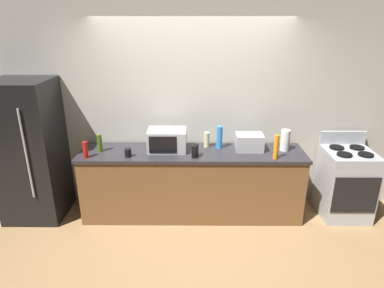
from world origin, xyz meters
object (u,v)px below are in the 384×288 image
Objects in this scene: microwave at (167,140)px; mug_black at (128,153)px; bottle_olive_oil at (100,143)px; refrigerator at (30,151)px; bottle_spray_cleaner at (220,137)px; bottle_dish_soap at (276,147)px; stove_range at (345,183)px; paper_towel_roll at (285,140)px; cordless_phone at (195,151)px; toaster_oven at (249,142)px; bottle_hot_sauce at (85,150)px; bottle_hand_soap at (207,140)px.

microwave is 0.52m from mug_black.
microwave is at bearing 3.75° from bottle_olive_oil.
refrigerator reaches higher than bottle_spray_cleaner.
bottle_olive_oil is at bearing -176.25° from microwave.
stove_range is at bearing 12.78° from bottle_dish_soap.
paper_towel_roll is 1.16m from cordless_phone.
toaster_oven is (1.04, 0.01, -0.03)m from microwave.
bottle_hot_sauce is 0.51m from mug_black.
toaster_oven is 0.38m from bottle_spray_cleaner.
refrigerator is 8.92× the size of bottle_hot_sauce.
microwave reaches higher than bottle_hand_soap.
refrigerator is at bearing -178.76° from toaster_oven.
stove_range is 1.90m from bottle_hand_soap.
mug_black is (0.38, -0.17, -0.06)m from bottle_olive_oil.
bottle_hand_soap is (-1.81, 0.17, 0.54)m from stove_range.
bottle_dish_soap is (0.96, -0.05, 0.07)m from cordless_phone.
cordless_phone is at bearing -113.81° from bottle_hand_soap.
bottle_dish_soap reaches higher than microwave.
microwave is at bearing -173.23° from bottle_spray_cleaner.
bottle_hot_sauce is at bearing -176.47° from mug_black.
toaster_oven is 0.40m from bottle_dish_soap.
bottle_hot_sauce is (-0.96, -0.26, -0.03)m from microwave.
cordless_phone is (2.09, -0.17, 0.07)m from refrigerator.
cordless_phone is at bearing -174.91° from stove_range.
bottle_spray_cleaner is at bearing 11.61° from bottle_hot_sauce.
stove_range reaches higher than cordless_phone.
toaster_oven is 0.73m from cordless_phone.
microwave reaches higher than toaster_oven.
bottle_hot_sauce is 0.67× the size of bottle_dish_soap.
cordless_phone is 0.51× the size of bottle_spray_cleaner.
stove_range is 4.80× the size of bottle_olive_oil.
bottle_hand_soap is at bearing 173.16° from paper_towel_roll.
stove_range is 2.82m from mug_black.
bottle_dish_soap reaches higher than bottle_hand_soap.
bottle_hot_sauce is at bearing -168.39° from bottle_spray_cleaner.
toaster_oven is 0.45m from paper_towel_roll.
bottle_dish_soap reaches higher than cordless_phone.
toaster_oven is at bearing 8.98° from mug_black.
toaster_oven is at bearing 2.05° from bottle_olive_oil.
microwave is 1.49m from paper_towel_roll.
refrigerator is 6.67× the size of paper_towel_roll.
bottle_hot_sauce is (-1.32, -0.03, 0.03)m from cordless_phone.
bottle_hand_soap is (2.24, 0.17, 0.10)m from refrigerator.
bottle_spray_cleaner is (0.31, 0.30, 0.07)m from cordless_phone.
microwave is 0.52m from bottle_hand_soap.
mug_black is at bearing -164.91° from bottle_spray_cleaner.
cordless_phone is 0.50× the size of bottle_dish_soap.
bottle_hot_sauce reaches higher than stove_range.
bottle_hand_soap is at bearing 174.69° from stove_range.
bottle_hot_sauce reaches higher than bottle_hand_soap.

